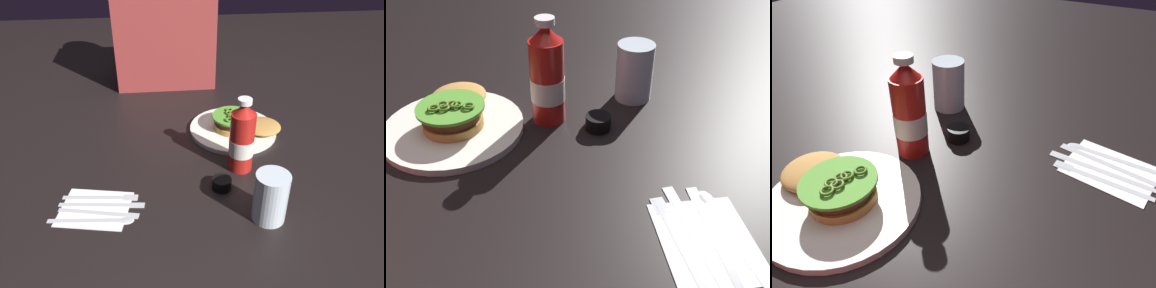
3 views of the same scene
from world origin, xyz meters
TOP-DOWN VIEW (x-y plane):
  - ground_plane at (0.00, 0.00)m, footprint 3.00×3.00m
  - dinner_plate at (0.13, 0.14)m, footprint 0.27×0.27m
  - burger_sandwich at (0.16, 0.13)m, footprint 0.21×0.14m
  - ketchup_bottle at (0.12, -0.05)m, footprint 0.07×0.07m
  - water_glass at (0.14, -0.25)m, footprint 0.08×0.08m
  - condiment_cup at (0.05, -0.13)m, footprint 0.05×0.05m
  - napkin at (-0.26, -0.18)m, footprint 0.19×0.16m
  - spoon_utensil at (-0.24, -0.22)m, footprint 0.20×0.03m
  - butter_knife at (-0.24, -0.20)m, footprint 0.20×0.06m
  - steak_knife at (-0.24, -0.17)m, footprint 0.21×0.04m
  - fork_utensil at (-0.24, -0.14)m, footprint 0.19×0.04m
  - diner_person at (-0.06, 0.54)m, footprint 0.37×0.17m

SIDE VIEW (x-z plane):
  - ground_plane at x=0.00m, z-range 0.00..0.00m
  - napkin at x=-0.26m, z-range 0.00..0.00m
  - spoon_utensil at x=-0.24m, z-range 0.00..0.01m
  - butter_knife at x=-0.24m, z-range 0.00..0.01m
  - steak_knife at x=-0.24m, z-range 0.00..0.01m
  - fork_utensil at x=-0.24m, z-range 0.00..0.01m
  - dinner_plate at x=0.13m, z-range 0.00..0.01m
  - condiment_cup at x=0.05m, z-range 0.00..0.03m
  - burger_sandwich at x=0.16m, z-range 0.01..0.06m
  - water_glass at x=0.14m, z-range 0.00..0.12m
  - ketchup_bottle at x=0.12m, z-range -0.01..0.20m
  - diner_person at x=-0.06m, z-range -0.04..0.48m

